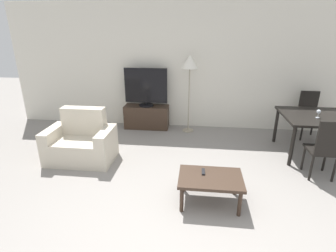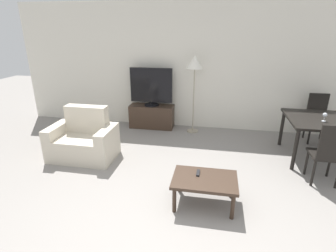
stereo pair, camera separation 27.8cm
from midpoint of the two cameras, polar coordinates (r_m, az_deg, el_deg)
The scene contains 12 objects.
ground_plane at distance 3.08m, azimuth -0.12°, elevation -23.77°, with size 18.00×18.00×0.00m, color gray.
wall_back at distance 5.86m, azimuth 6.62°, elevation 12.54°, with size 7.94×0.06×2.70m.
armchair at distance 4.77m, azimuth -16.29°, elevation -3.13°, with size 1.11×0.69×0.88m.
tv_stand at distance 5.99m, azimuth -2.21°, elevation 2.09°, with size 0.99×0.37×0.52m.
tv at distance 5.80m, azimuth -2.31°, elevation 8.45°, with size 0.94×0.32×0.84m.
coffee_table at distance 3.43m, azimuth 10.33°, elevation -11.90°, with size 0.81×0.56×0.38m.
dining_table at distance 5.18m, azimuth 32.09°, elevation 0.45°, with size 1.16×1.10×0.73m.
dining_chair_near at distance 4.40m, azimuth 33.08°, elevation -4.79°, with size 0.40×0.40×0.95m.
dining_chair_far at distance 6.05m, azimuth 30.90°, elevation 1.92°, with size 0.40×0.40×0.95m.
floor_lamp at distance 5.49m, azimuth 7.33°, elevation 12.86°, with size 0.35×0.35×1.65m.
remote_primary at distance 3.49m, azimuth 8.87°, elevation -10.09°, with size 0.04×0.15×0.02m.
wine_glass_left at distance 4.99m, azimuth 32.36°, elevation 1.95°, with size 0.07×0.07×0.15m.
Camera 2 is at (0.55, -2.15, 2.16)m, focal length 28.00 mm.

